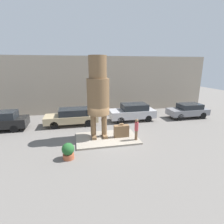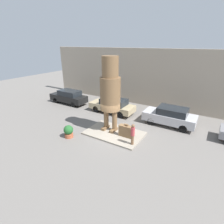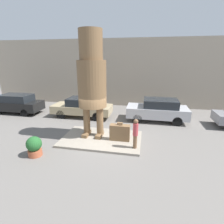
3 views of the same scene
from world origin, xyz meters
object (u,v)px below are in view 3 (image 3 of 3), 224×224
(tourist, at_px, (135,133))
(parked_car_tan, at_px, (83,107))
(parked_car_black, at_px, (15,103))
(planter_pot, at_px, (34,146))
(parked_car_silver, at_px, (158,110))
(statue_figure, at_px, (92,77))
(giant_suitcase, at_px, (120,132))

(tourist, distance_m, parked_car_tan, 6.56)
(tourist, relative_size, parked_car_black, 0.34)
(parked_car_black, distance_m, planter_pot, 8.46)
(tourist, relative_size, parked_car_silver, 0.35)
(parked_car_tan, bearing_deg, planter_pot, 87.92)
(parked_car_silver, xyz_separation_m, planter_pot, (-6.16, -6.36, -0.38))
(tourist, bearing_deg, parked_car_silver, 74.36)
(statue_figure, bearing_deg, parked_car_black, 157.24)
(parked_car_tan, distance_m, parked_car_silver, 5.94)
(parked_car_black, xyz_separation_m, planter_pot, (5.90, -6.04, -0.34))
(planter_pot, bearing_deg, tourist, 17.38)
(tourist, distance_m, parked_car_silver, 5.04)
(tourist, bearing_deg, parked_car_black, 157.01)
(statue_figure, distance_m, giant_suitcase, 3.47)
(parked_car_black, relative_size, planter_pot, 4.70)
(parked_car_black, height_order, planter_pot, parked_car_black)
(parked_car_silver, height_order, planter_pot, parked_car_silver)
(parked_car_black, height_order, parked_car_silver, parked_car_silver)
(tourist, bearing_deg, giant_suitcase, 140.09)
(tourist, relative_size, planter_pot, 1.58)
(parked_car_silver, bearing_deg, parked_car_tan, 1.50)
(parked_car_tan, bearing_deg, parked_car_silver, -178.50)
(giant_suitcase, bearing_deg, planter_pot, -149.71)
(statue_figure, relative_size, parked_car_black, 1.26)
(tourist, xyz_separation_m, parked_car_tan, (-4.57, 4.70, -0.16))
(statue_figure, height_order, parked_car_tan, statue_figure)
(statue_figure, height_order, planter_pot, statue_figure)
(parked_car_tan, height_order, parked_car_silver, parked_car_silver)
(planter_pot, bearing_deg, parked_car_tan, 87.92)
(statue_figure, relative_size, giant_suitcase, 5.26)
(parked_car_black, relative_size, parked_car_silver, 1.05)
(statue_figure, height_order, parked_car_black, statue_figure)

